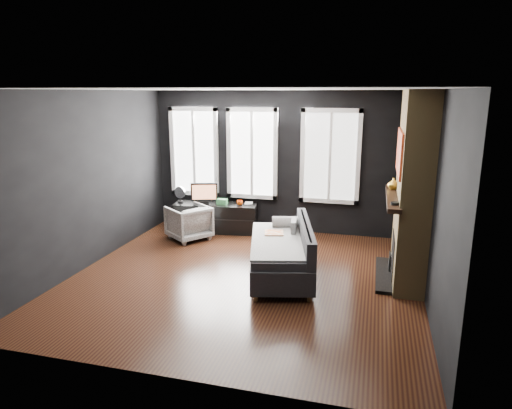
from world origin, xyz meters
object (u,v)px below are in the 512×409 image
(mug, at_px, (240,202))
(mantel_vase, at_px, (393,184))
(sofa, at_px, (281,250))
(armchair, at_px, (189,221))
(book, at_px, (245,198))
(monitor, at_px, (204,192))
(media_console, at_px, (216,217))

(mug, bearing_deg, mantel_vase, -21.23)
(sofa, xyz_separation_m, armchair, (-2.00, 1.28, -0.06))
(sofa, height_order, mug, sofa)
(book, bearing_deg, mug, -115.06)
(armchair, bearing_deg, monitor, -153.64)
(media_console, height_order, mug, mug)
(mug, height_order, book, book)
(sofa, height_order, armchair, sofa)
(mug, bearing_deg, monitor, -173.65)
(monitor, bearing_deg, mantel_vase, -34.10)
(sofa, height_order, book, sofa)
(armchair, xyz_separation_m, book, (0.86, 0.75, 0.31))
(armchair, distance_m, monitor, 0.70)
(armchair, distance_m, media_console, 0.68)
(mantel_vase, bearing_deg, armchair, 172.78)
(book, bearing_deg, monitor, -164.46)
(sofa, xyz_separation_m, mantel_vase, (1.55, 0.83, 0.91))
(sofa, distance_m, mantel_vase, 1.98)
(monitor, relative_size, book, 2.55)
(armchair, bearing_deg, media_console, -169.70)
(armchair, xyz_separation_m, monitor, (0.11, 0.54, 0.44))
(monitor, xyz_separation_m, book, (0.76, 0.21, -0.13))
(monitor, distance_m, mug, 0.72)
(armchair, distance_m, mantel_vase, 3.71)
(sofa, relative_size, armchair, 2.71)
(armchair, distance_m, book, 1.19)
(monitor, distance_m, mantel_vase, 3.63)
(armchair, xyz_separation_m, mug, (0.80, 0.62, 0.26))
(monitor, distance_m, book, 0.80)
(mantel_vase, bearing_deg, media_console, 162.07)
(sofa, xyz_separation_m, monitor, (-1.89, 1.82, 0.38))
(sofa, xyz_separation_m, book, (-1.14, 2.03, 0.25))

